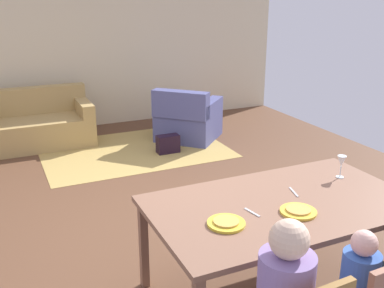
{
  "coord_description": "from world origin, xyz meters",
  "views": [
    {
      "loc": [
        -1.51,
        -3.63,
        2.18
      ],
      "look_at": [
        0.11,
        -0.08,
        0.85
      ],
      "focal_mm": 41.7,
      "sensor_mm": 36.0,
      "label": 1
    }
  ],
  "objects_px": {
    "handbag": "(168,144)",
    "couch": "(35,125)",
    "dining_table": "(282,210)",
    "armchair": "(188,119)",
    "wine_glass": "(341,162)",
    "plate_near_child": "(298,212)",
    "plate_near_man": "(226,223)"
  },
  "relations": [
    {
      "from": "plate_near_child",
      "to": "handbag",
      "type": "relative_size",
      "value": 0.78
    },
    {
      "from": "armchair",
      "to": "plate_near_child",
      "type": "bearing_deg",
      "value": -103.09
    },
    {
      "from": "dining_table",
      "to": "wine_glass",
      "type": "xyz_separation_m",
      "value": [
        0.69,
        0.18,
        0.19
      ]
    },
    {
      "from": "dining_table",
      "to": "handbag",
      "type": "distance_m",
      "value": 3.33
    },
    {
      "from": "armchair",
      "to": "couch",
      "type": "bearing_deg",
      "value": 162.35
    },
    {
      "from": "plate_near_man",
      "to": "handbag",
      "type": "xyz_separation_m",
      "value": [
        0.92,
        3.38,
        -0.64
      ]
    },
    {
      "from": "plate_near_child",
      "to": "armchair",
      "type": "xyz_separation_m",
      "value": [
        0.91,
        3.9,
        -0.45
      ]
    },
    {
      "from": "plate_near_child",
      "to": "couch",
      "type": "relative_size",
      "value": 0.15
    },
    {
      "from": "plate_near_man",
      "to": "handbag",
      "type": "relative_size",
      "value": 0.78
    },
    {
      "from": "couch",
      "to": "armchair",
      "type": "xyz_separation_m",
      "value": [
        2.19,
        -0.7,
        0.01
      ]
    },
    {
      "from": "dining_table",
      "to": "armchair",
      "type": "relative_size",
      "value": 1.58
    },
    {
      "from": "wine_glass",
      "to": "couch",
      "type": "distance_m",
      "value": 4.71
    },
    {
      "from": "plate_near_child",
      "to": "wine_glass",
      "type": "xyz_separation_m",
      "value": [
        0.69,
        0.36,
        0.12
      ]
    },
    {
      "from": "plate_near_man",
      "to": "couch",
      "type": "height_order",
      "value": "couch"
    },
    {
      "from": "plate_near_child",
      "to": "handbag",
      "type": "xyz_separation_m",
      "value": [
        0.4,
        3.44,
        -0.64
      ]
    },
    {
      "from": "handbag",
      "to": "plate_near_man",
      "type": "bearing_deg",
      "value": -105.23
    },
    {
      "from": "dining_table",
      "to": "plate_near_man",
      "type": "relative_size",
      "value": 7.64
    },
    {
      "from": "dining_table",
      "to": "plate_near_man",
      "type": "xyz_separation_m",
      "value": [
        -0.53,
        -0.12,
        0.07
      ]
    },
    {
      "from": "dining_table",
      "to": "couch",
      "type": "distance_m",
      "value": 4.62
    },
    {
      "from": "plate_near_man",
      "to": "wine_glass",
      "type": "height_order",
      "value": "wine_glass"
    },
    {
      "from": "plate_near_man",
      "to": "couch",
      "type": "xyz_separation_m",
      "value": [
        -0.76,
        4.54,
        -0.46
      ]
    },
    {
      "from": "handbag",
      "to": "plate_near_child",
      "type": "bearing_deg",
      "value": -96.56
    },
    {
      "from": "plate_near_child",
      "to": "plate_near_man",
      "type": "bearing_deg",
      "value": 173.48
    },
    {
      "from": "handbag",
      "to": "couch",
      "type": "bearing_deg",
      "value": 145.36
    },
    {
      "from": "dining_table",
      "to": "plate_near_child",
      "type": "height_order",
      "value": "plate_near_child"
    },
    {
      "from": "wine_glass",
      "to": "armchair",
      "type": "relative_size",
      "value": 0.15
    },
    {
      "from": "plate_near_child",
      "to": "couch",
      "type": "bearing_deg",
      "value": 105.56
    },
    {
      "from": "plate_near_man",
      "to": "couch",
      "type": "bearing_deg",
      "value": 99.45
    },
    {
      "from": "armchair",
      "to": "handbag",
      "type": "xyz_separation_m",
      "value": [
        -0.51,
        -0.46,
        -0.19
      ]
    },
    {
      "from": "dining_table",
      "to": "wine_glass",
      "type": "height_order",
      "value": "wine_glass"
    },
    {
      "from": "dining_table",
      "to": "plate_near_man",
      "type": "distance_m",
      "value": 0.54
    },
    {
      "from": "plate_near_man",
      "to": "armchair",
      "type": "distance_m",
      "value": 4.13
    }
  ]
}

